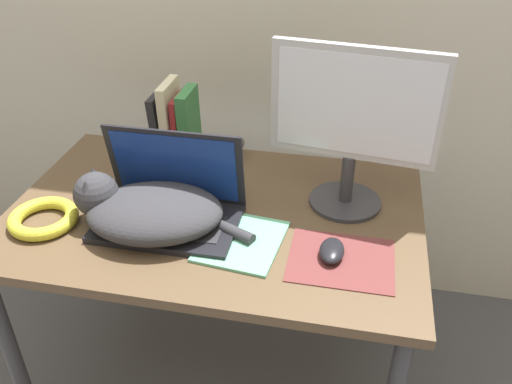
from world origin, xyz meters
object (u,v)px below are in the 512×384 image
cat (147,210)px  notepad (242,241)px  laptop (170,205)px  external_monitor (353,122)px  book_row (176,125)px  computer_mouse (332,251)px  cable_coil (43,218)px  webcam (238,144)px

cat → notepad: size_ratio=1.99×
laptop → external_monitor: 0.53m
book_row → computer_mouse: bearing=-37.5°
external_monitor → book_row: bearing=163.5°
laptop → cable_coil: bearing=-165.7°
book_row → notepad: size_ratio=1.03×
laptop → cable_coil: laptop is taller
laptop → cat: bearing=-135.5°
computer_mouse → book_row: size_ratio=0.39×
external_monitor → book_row: external_monitor is taller
book_row → cable_coil: bearing=-119.5°
book_row → webcam: 0.21m
cat → laptop: bearing=44.5°
book_row → webcam: size_ratio=3.70×
cat → computer_mouse: bearing=-2.7°
computer_mouse → cable_coil: cable_coil is taller
cable_coil → notepad: bearing=2.8°
computer_mouse → book_row: book_row is taller
computer_mouse → book_row: (-0.53, 0.40, 0.10)m
cat → external_monitor: 0.58m
external_monitor → book_row: (-0.54, 0.16, -0.14)m
cat → notepad: (0.25, -0.01, -0.05)m
computer_mouse → book_row: 0.67m
external_monitor → cat: bearing=-156.2°
laptop → cat: size_ratio=0.76×
cat → external_monitor: external_monitor is taller
laptop → computer_mouse: laptop is taller
book_row → notepad: 0.51m
cable_coil → webcam: 0.63m
laptop → notepad: (0.21, -0.06, -0.04)m
book_row → laptop: bearing=-74.9°
cat → book_row: 0.39m
cat → notepad: 0.26m
laptop → cat: (-0.05, -0.05, 0.01)m
notepad → external_monitor: bearing=43.3°
laptop → book_row: (-0.09, 0.34, 0.07)m
notepad → laptop: bearing=164.5°
computer_mouse → webcam: 0.57m
external_monitor → book_row: size_ratio=1.77×
cable_coil → notepad: cable_coil is taller
cat → book_row: bearing=96.6°
cable_coil → book_row: bearing=60.5°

